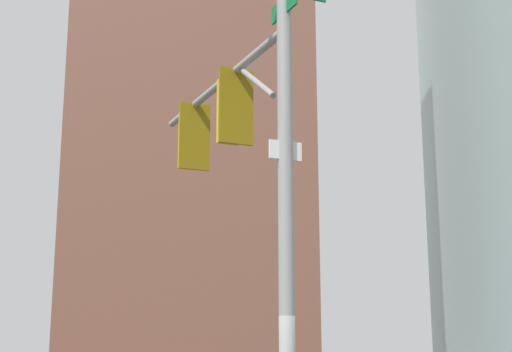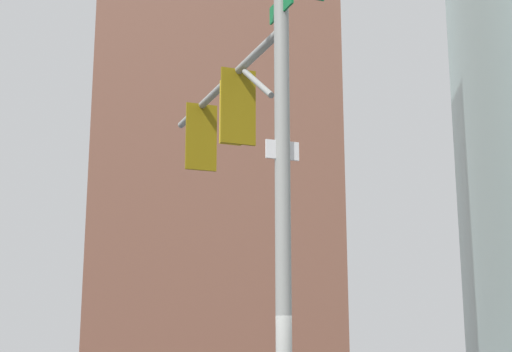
# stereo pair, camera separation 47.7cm
# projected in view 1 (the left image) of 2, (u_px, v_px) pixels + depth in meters

# --- Properties ---
(signal_pole_assembly) EXTENTS (4.52, 2.78, 7.07)m
(signal_pole_assembly) POSITION_uv_depth(u_px,v_px,m) (238.00, 152.00, 11.08)
(signal_pole_assembly) COLOR gray
(signal_pole_assembly) RESTS_ON ground_plane
(building_brick_nearside) EXTENTS (20.33, 14.41, 44.15)m
(building_brick_nearside) POSITION_uv_depth(u_px,v_px,m) (211.00, 61.00, 54.39)
(building_brick_nearside) COLOR brown
(building_brick_nearside) RESTS_ON ground_plane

